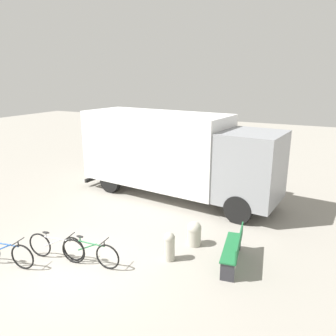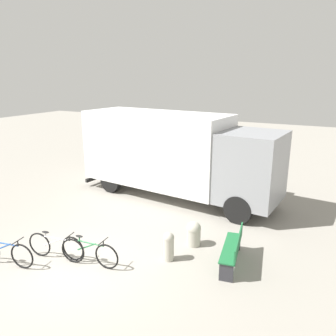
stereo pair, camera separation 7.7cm
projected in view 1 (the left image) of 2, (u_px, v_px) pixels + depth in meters
name	position (u px, v px, depth m)	size (l,w,h in m)	color
ground_plane	(74.00, 269.00, 8.39)	(60.00, 60.00, 0.00)	gray
delivery_truck	(174.00, 152.00, 13.02)	(8.35, 3.17, 3.37)	white
park_bench	(234.00, 248.00, 8.47)	(0.65, 1.72, 0.86)	#1E6638
bicycle_near	(5.00, 253.00, 8.45)	(1.73, 0.45, 0.78)	black
bicycle_middle	(56.00, 247.00, 8.73)	(1.73, 0.44, 0.78)	black
bicycle_far	(90.00, 252.00, 8.49)	(1.74, 0.44, 0.78)	black
bollard_near_bench	(169.00, 245.00, 8.70)	(0.30, 0.30, 0.80)	#B2AD9E
bollard_far_bench	(194.00, 233.00, 9.49)	(0.42, 0.42, 0.73)	#B2AD9E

